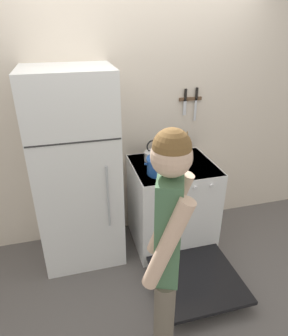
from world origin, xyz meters
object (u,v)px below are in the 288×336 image
(refrigerator, at_px, (77,172))
(stove_range, at_px, (173,206))
(utensil_jar, at_px, (187,149))
(tea_kettle, at_px, (153,155))
(dutch_oven_pot, at_px, (161,166))
(person, at_px, (167,254))

(refrigerator, xyz_separation_m, stove_range, (0.92, -0.08, -0.47))
(utensil_jar, bearing_deg, tea_kettle, -178.88)
(refrigerator, relative_size, utensil_jar, 6.98)
(dutch_oven_pot, bearing_deg, person, -106.02)
(person, bearing_deg, utensil_jar, -4.81)
(stove_range, bearing_deg, person, -112.36)
(refrigerator, relative_size, dutch_oven_pot, 6.09)
(stove_range, bearing_deg, dutch_oven_pot, -150.51)
(person, bearing_deg, refrigerator, 39.90)
(tea_kettle, xyz_separation_m, person, (-0.33, -1.39, 0.02))
(dutch_oven_pot, xyz_separation_m, person, (-0.32, -1.11, 0.01))
(refrigerator, relative_size, tea_kettle, 8.21)
(refrigerator, bearing_deg, utensil_jar, 5.19)
(stove_range, relative_size, dutch_oven_pot, 4.69)
(stove_range, height_order, tea_kettle, tea_kettle)
(tea_kettle, bearing_deg, stove_range, -47.02)
(utensil_jar, distance_m, person, 1.56)
(dutch_oven_pot, relative_size, tea_kettle, 1.35)
(refrigerator, distance_m, dutch_oven_pot, 0.77)
(refrigerator, xyz_separation_m, tea_kettle, (0.76, 0.09, 0.05))
(stove_range, xyz_separation_m, utensil_jar, (0.20, 0.18, 0.54))
(refrigerator, distance_m, utensil_jar, 1.13)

